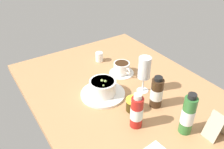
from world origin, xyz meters
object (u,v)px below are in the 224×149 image
Objects in this scene: jam_jar at (133,104)px; wine_glass at (144,69)px; menu_card at (217,125)px; sauce_bottle_green at (188,115)px; coffee_cup at (122,68)px; sauce_bottle_brown at (157,93)px; creamer_jug at (99,57)px; sauce_bottle_red at (137,112)px; porridge_bowl at (103,89)px.

wine_glass is at bearing 123.73° from jam_jar.
wine_glass is 1.67× the size of menu_card.
sauce_bottle_green is 11.40cm from menu_card.
coffee_cup is 0.91× the size of sauce_bottle_brown.
coffee_cup is at bearing 153.94° from jam_jar.
coffee_cup is at bearing 174.89° from sauce_bottle_brown.
coffee_cup is at bearing 178.42° from wine_glass.
coffee_cup is 18.78cm from creamer_jug.
jam_jar is at bearing -156.02° from sauce_bottle_green.
sauce_bottle_red is at bearing -15.30° from creamer_jug.
jam_jar is at bearing -12.46° from creamer_jug.
porridge_bowl is 1.92× the size of menu_card.
wine_glass is at bearing -172.89° from menu_card.
wine_glass is at bearing 169.33° from sauce_bottle_brown.
wine_glass reaches higher than jam_jar.
porridge_bowl reaches higher than coffee_cup.
sauce_bottle_green is at bearing -0.50° from creamer_jug.
wine_glass reaches higher than creamer_jug.
porridge_bowl is 40.71cm from sauce_bottle_green.
menu_card reaches higher than jam_jar.
wine_glass is at bearing 173.82° from sauce_bottle_green.
jam_jar is 0.41× the size of sauce_bottle_brown.
sauce_bottle_red is at bearing -133.34° from menu_card.
jam_jar is at bearing -26.06° from coffee_cup.
porridge_bowl is 3.39× the size of jam_jar.
creamer_jug is at bearing -179.46° from sauce_bottle_brown.
sauce_bottle_brown is (-5.07, 15.15, -0.19)cm from sauce_bottle_red.
sauce_bottle_green is at bearing -134.07° from menu_card.
sauce_bottle_green is (13.12, 14.11, 1.31)cm from sauce_bottle_red.
porridge_bowl is 1.34× the size of sauce_bottle_red.
sauce_bottle_red is (16.67, -17.33, -5.12)cm from wine_glass.
sauce_bottle_green reaches higher than sauce_bottle_brown.
wine_glass is at bearing 133.88° from sauce_bottle_red.
menu_card is (20.76, 22.00, -1.72)cm from sauce_bottle_red.
jam_jar is at bearing 150.50° from sauce_bottle_red.
creamer_jug is 0.54× the size of menu_card.
wine_glass is 12.94cm from sauce_bottle_brown.
coffee_cup is 2.21× the size of jam_jar.
creamer_jug is (-18.51, -3.15, -0.24)cm from coffee_cup.
sauce_bottle_brown is 0.83× the size of sauce_bottle_green.
porridge_bowl is at bearing -60.00° from coffee_cup.
porridge_bowl is 33.08cm from creamer_jug.
coffee_cup is 48.78cm from sauce_bottle_green.
sauce_bottle_brown is at bearing 176.72° from sauce_bottle_green.
jam_jar is (45.53, -10.06, 0.16)cm from creamer_jug.
sauce_bottle_red is 15.98cm from sauce_bottle_brown.
jam_jar is (27.02, -13.21, -0.08)cm from coffee_cup.
sauce_bottle_red is (53.72, -14.69, 4.37)cm from creamer_jug.
wine_glass reaches higher than sauce_bottle_red.
sauce_bottle_red is at bearing -132.93° from sauce_bottle_green.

